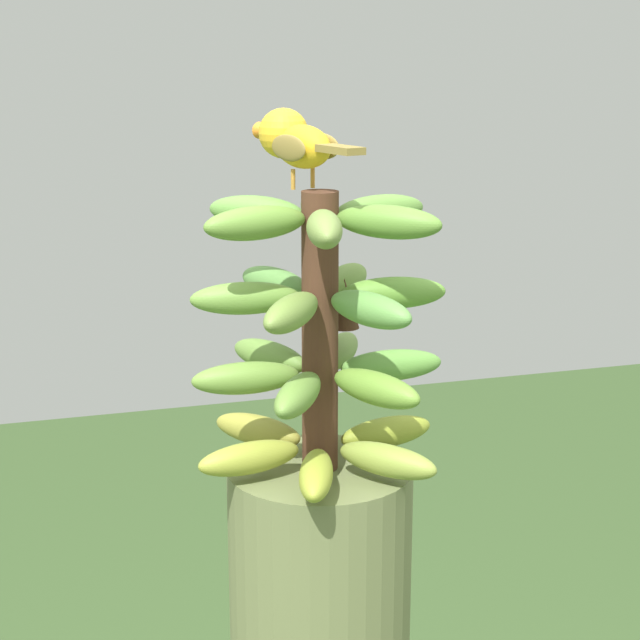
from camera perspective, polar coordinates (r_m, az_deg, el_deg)
The scene contains 2 objects.
banana_bunch at distance 1.21m, azimuth 0.02°, elevation -0.73°, with size 0.31×0.30×0.33m.
perched_bird at distance 1.21m, azimuth -1.40°, elevation 9.72°, with size 0.08×0.20×0.09m.
Camera 1 is at (-0.33, -1.12, 1.78)m, focal length 58.90 mm.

